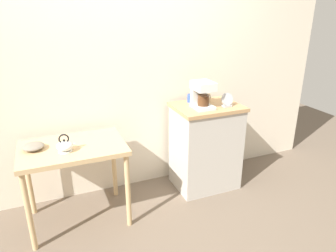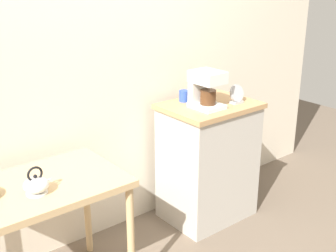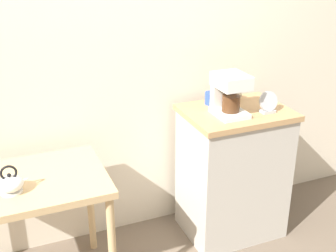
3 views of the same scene
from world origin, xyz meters
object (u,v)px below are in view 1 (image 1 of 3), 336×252
(bowl_stoneware, at_px, (33,146))
(coffee_maker, at_px, (202,93))
(table_clock, at_px, (227,101))
(mug_blue, at_px, (191,98))
(mug_small_cream, at_px, (206,97))
(teakettle, at_px, (65,146))

(bowl_stoneware, xyz_separation_m, coffee_maker, (1.55, 0.02, 0.28))
(coffee_maker, height_order, table_clock, coffee_maker)
(table_clock, bearing_deg, mug_blue, 133.42)
(mug_blue, xyz_separation_m, table_clock, (0.26, -0.27, 0.02))
(mug_blue, bearing_deg, table_clock, -46.58)
(bowl_stoneware, bearing_deg, mug_small_cream, 7.13)
(mug_small_cream, bearing_deg, coffee_maker, -129.34)
(mug_small_cream, bearing_deg, bowl_stoneware, -172.87)
(teakettle, bearing_deg, mug_blue, 14.95)
(teakettle, height_order, coffee_maker, coffee_maker)
(bowl_stoneware, height_order, coffee_maker, coffee_maker)
(mug_blue, bearing_deg, teakettle, -165.05)
(coffee_maker, bearing_deg, teakettle, -173.51)
(coffee_maker, relative_size, mug_small_cream, 3.01)
(bowl_stoneware, relative_size, teakettle, 1.09)
(teakettle, xyz_separation_m, table_clock, (1.55, 0.08, 0.18))
(mug_blue, height_order, table_clock, table_clock)
(teakettle, bearing_deg, coffee_maker, 6.49)
(bowl_stoneware, height_order, mug_blue, mug_blue)
(coffee_maker, height_order, mug_blue, coffee_maker)
(coffee_maker, height_order, mug_small_cream, coffee_maker)
(coffee_maker, distance_m, mug_blue, 0.22)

